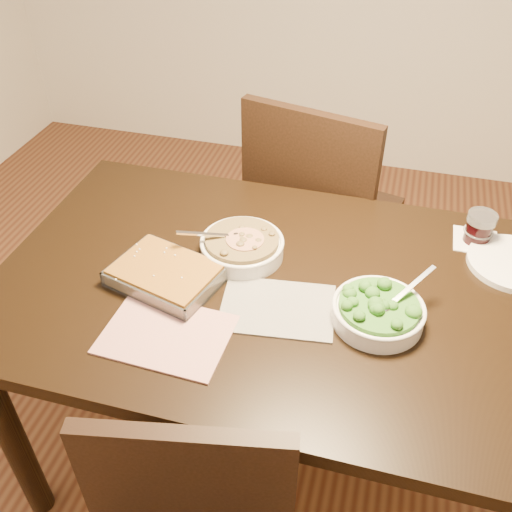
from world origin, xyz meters
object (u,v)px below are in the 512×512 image
at_px(baking_dish, 166,275).
at_px(chair_far, 318,211).
at_px(broccoli_bowl, 378,311).
at_px(wine_tumbler, 480,227).
at_px(stew_bowl, 242,246).
at_px(table, 269,309).

xyz_separation_m(baking_dish, chair_far, (0.27, 0.70, -0.22)).
bearing_deg(baking_dish, broccoli_bowl, 15.63).
relative_size(wine_tumbler, chair_far, 0.09).
relative_size(broccoli_bowl, chair_far, 0.23).
relative_size(stew_bowl, chair_far, 0.24).
height_order(baking_dish, wine_tumbler, wine_tumbler).
xyz_separation_m(broccoli_bowl, baking_dish, (-0.53, -0.00, -0.01)).
bearing_deg(baking_dish, stew_bowl, 60.26).
height_order(table, baking_dish, baking_dish).
bearing_deg(wine_tumbler, stew_bowl, -159.33).
xyz_separation_m(wine_tumbler, chair_far, (-0.49, 0.32, -0.25)).
distance_m(table, wine_tumbler, 0.62).
relative_size(table, broccoli_bowl, 6.31).
distance_m(stew_bowl, chair_far, 0.61).
height_order(broccoli_bowl, baking_dish, broccoli_bowl).
bearing_deg(broccoli_bowl, wine_tumbler, 58.55).
distance_m(stew_bowl, wine_tumbler, 0.65).
bearing_deg(wine_tumbler, baking_dish, -153.28).
xyz_separation_m(stew_bowl, wine_tumbler, (0.61, 0.23, 0.02)).
bearing_deg(table, stew_bowl, 138.18).
distance_m(table, broccoli_bowl, 0.31).
distance_m(table, baking_dish, 0.29).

